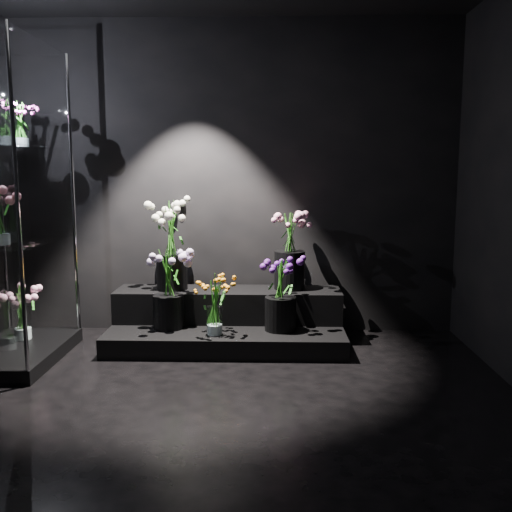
{
  "coord_description": "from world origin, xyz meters",
  "views": [
    {
      "loc": [
        0.34,
        -3.18,
        1.47
      ],
      "look_at": [
        0.22,
        1.2,
        0.82
      ],
      "focal_mm": 40.0,
      "sensor_mm": 36.0,
      "label": 1
    }
  ],
  "objects": [
    {
      "name": "bouquet_pink_roses",
      "position": [
        0.5,
        1.76,
        0.81
      ],
      "size": [
        0.44,
        0.44,
        0.68
      ],
      "rotation": [
        0.0,
        0.0,
        -0.42
      ],
      "color": "black",
      "rests_on": "display_riser"
    },
    {
      "name": "display_riser",
      "position": [
        -0.04,
        1.61,
        0.18
      ],
      "size": [
        1.97,
        0.88,
        0.44
      ],
      "color": "black",
      "rests_on": "floor"
    },
    {
      "name": "wall_front",
      "position": [
        0.0,
        -2.0,
        1.4
      ],
      "size": [
        4.0,
        0.0,
        4.0
      ],
      "primitive_type": "plane",
      "rotation": [
        -1.57,
        0.0,
        0.0
      ],
      "color": "black",
      "rests_on": "floor"
    },
    {
      "name": "display_case",
      "position": [
        -1.65,
        1.07,
        1.21
      ],
      "size": [
        0.66,
        1.1,
        2.42
      ],
      "color": "black",
      "rests_on": "floor"
    },
    {
      "name": "wall_back",
      "position": [
        0.0,
        2.0,
        1.4
      ],
      "size": [
        4.0,
        0.0,
        4.0
      ],
      "primitive_type": "plane",
      "rotation": [
        1.57,
        0.0,
        0.0
      ],
      "color": "black",
      "rests_on": "floor"
    },
    {
      "name": "bouquet_case_base_pink",
      "position": [
        -1.69,
        1.26,
        0.36
      ],
      "size": [
        0.35,
        0.35,
        0.45
      ],
      "rotation": [
        0.0,
        0.0,
        0.06
      ],
      "color": "white",
      "rests_on": "display_case"
    },
    {
      "name": "bouquet_cream_roses",
      "position": [
        -0.54,
        1.73,
        0.87
      ],
      "size": [
        0.46,
        0.46,
        0.77
      ],
      "rotation": [
        0.0,
        0.0,
        0.27
      ],
      "color": "black",
      "rests_on": "display_riser"
    },
    {
      "name": "floor",
      "position": [
        0.0,
        0.0,
        0.0
      ],
      "size": [
        4.0,
        4.0,
        0.0
      ],
      "primitive_type": "plane",
      "color": "black",
      "rests_on": "ground"
    },
    {
      "name": "bouquet_purple",
      "position": [
        0.41,
        1.4,
        0.5
      ],
      "size": [
        0.43,
        0.43,
        0.62
      ],
      "rotation": [
        0.0,
        0.0,
        0.41
      ],
      "color": "black",
      "rests_on": "display_riser"
    },
    {
      "name": "bouquet_orange_bells",
      "position": [
        -0.12,
        1.25,
        0.42
      ],
      "size": [
        0.34,
        0.34,
        0.49
      ],
      "rotation": [
        0.0,
        0.0,
        0.4
      ],
      "color": "white",
      "rests_on": "display_riser"
    },
    {
      "name": "bouquet_case_magenta",
      "position": [
        -1.6,
        1.24,
        1.83
      ],
      "size": [
        0.23,
        0.23,
        0.34
      ],
      "rotation": [
        0.0,
        0.0,
        -0.01
      ],
      "color": "white",
      "rests_on": "display_case"
    },
    {
      "name": "bouquet_lilac",
      "position": [
        -0.52,
        1.44,
        0.54
      ],
      "size": [
        0.47,
        0.47,
        0.66
      ],
      "rotation": [
        0.0,
        0.0,
        0.34
      ],
      "color": "black",
      "rests_on": "display_riser"
    }
  ]
}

